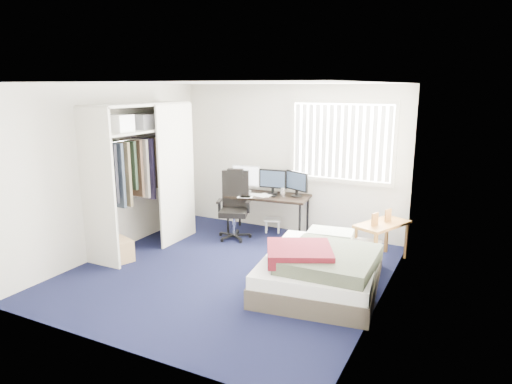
{
  "coord_description": "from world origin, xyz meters",
  "views": [
    {
      "loc": [
        2.92,
        -5.02,
        2.46
      ],
      "look_at": [
        0.2,
        0.4,
        1.05
      ],
      "focal_mm": 32.0,
      "sensor_mm": 36.0,
      "label": 1
    }
  ],
  "objects_px": {
    "desk": "(269,192)",
    "nightstand": "(382,227)",
    "bed": "(321,267)",
    "office_chair": "(235,212)"
  },
  "relations": [
    {
      "from": "nightstand",
      "to": "bed",
      "type": "distance_m",
      "value": 1.34
    },
    {
      "from": "office_chair",
      "to": "bed",
      "type": "height_order",
      "value": "office_chair"
    },
    {
      "from": "office_chair",
      "to": "bed",
      "type": "distance_m",
      "value": 2.3
    },
    {
      "from": "desk",
      "to": "bed",
      "type": "bearing_deg",
      "value": -48.03
    },
    {
      "from": "desk",
      "to": "bed",
      "type": "relative_size",
      "value": 0.72
    },
    {
      "from": "desk",
      "to": "nightstand",
      "type": "height_order",
      "value": "desk"
    },
    {
      "from": "desk",
      "to": "nightstand",
      "type": "bearing_deg",
      "value": -12.67
    },
    {
      "from": "desk",
      "to": "office_chair",
      "type": "distance_m",
      "value": 0.67
    },
    {
      "from": "desk",
      "to": "bed",
      "type": "height_order",
      "value": "desk"
    },
    {
      "from": "desk",
      "to": "nightstand",
      "type": "distance_m",
      "value": 2.05
    }
  ]
}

